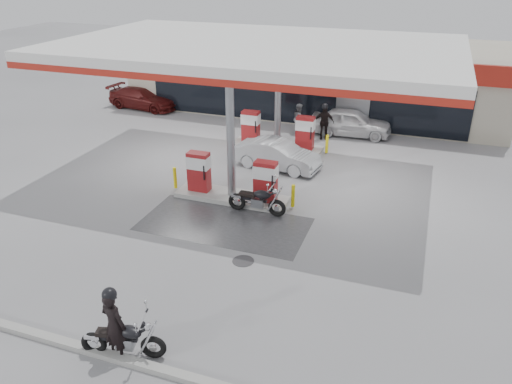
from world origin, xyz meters
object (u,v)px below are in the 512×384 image
sedan_white (351,122)px  attendant (299,118)px  parked_car_right (445,120)px  biker_walking (324,122)px  parked_motorcycle (258,201)px  hatchback_silver (277,155)px  parked_car_left (143,98)px  pump_island_far (277,135)px  main_motorcycle (124,340)px  biker_main (114,325)px  pump_island_near (232,183)px

sedan_white → attendant: (-2.71, -0.51, 0.09)m
parked_car_right → biker_walking: bearing=134.2°
parked_motorcycle → biker_walking: (0.48, 9.00, 0.37)m
hatchback_silver → biker_walking: biker_walking is taller
parked_motorcycle → parked_car_left: bearing=136.4°
pump_island_far → parked_car_left: 10.77m
pump_island_far → biker_walking: (1.85, 2.20, 0.18)m
attendant → parked_car_left: bearing=66.8°
main_motorcycle → biker_walking: 17.02m
hatchback_silver → parked_car_right: (7.08, 8.40, -0.11)m
main_motorcycle → parked_car_left: 21.66m
parked_car_left → attendant: bearing=-90.6°
biker_main → parked_car_left: biker_main is taller
pump_island_far → main_motorcycle: bearing=-87.0°
main_motorcycle → attendant: size_ratio=1.30×
hatchback_silver → parked_car_left: size_ratio=0.86×
pump_island_far → attendant: 2.72m
pump_island_near → attendant: bearing=87.4°
attendant → parked_car_right: attendant is taller
attendant → biker_walking: size_ratio=0.90×
biker_main → attendant: biker_main is taller
sedan_white → biker_main: bearing=168.9°
main_motorcycle → hatchback_silver: (-0.04, 12.38, 0.16)m
biker_main → parked_car_right: (7.23, 20.84, -0.39)m
biker_main → sedan_white: biker_main is taller
main_motorcycle → hatchback_silver: 12.39m
parked_motorcycle → sedan_white: 10.15m
hatchback_silver → parked_car_left: parked_car_left is taller
attendant → parked_car_left: (-10.39, 1.31, -0.14)m
sedan_white → parked_car_left: bearing=83.3°
main_motorcycle → sedan_white: sedan_white is taller
pump_island_far → pump_island_near: bearing=-90.0°
parked_motorcycle → parked_car_left: size_ratio=0.50×
main_motorcycle → parked_car_left: (-10.78, 18.78, 0.18)m
biker_main → parked_motorcycle: (0.77, 8.04, -0.41)m
pump_island_near → parked_car_right: (7.82, 12.00, -0.17)m
sedan_white → attendant: attendant is taller
sedan_white → parked_car_left: sedan_white is taller
sedan_white → hatchback_silver: 6.07m
pump_island_far → hatchback_silver: 2.51m
parked_motorcycle → sedan_white: sedan_white is taller
hatchback_silver → parked_car_right: 10.98m
parked_motorcycle → parked_car_right: parked_motorcycle is taller
pump_island_near → sedan_white: bearing=71.4°
hatchback_silver → pump_island_far: bearing=25.6°
main_motorcycle → biker_walking: biker_walking is taller
attendant → parked_car_right: (7.43, 3.31, -0.26)m
pump_island_near → parked_car_right: pump_island_near is taller
pump_island_near → pump_island_far: bearing=90.0°
attendant → parked_car_left: 10.47m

